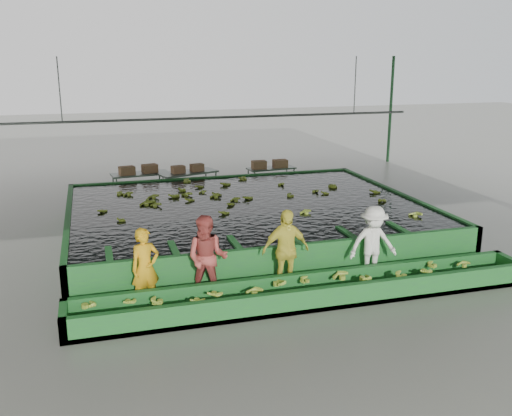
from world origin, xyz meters
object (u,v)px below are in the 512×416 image
object	(u,v)px
flotation_tank	(246,218)
worker_b	(207,258)
box_stack_right	(270,168)
worker_d	(373,243)
box_stack_mid	(188,172)
worker_a	(145,268)
packing_table_right	(271,178)
box_stack_left	(139,173)
worker_c	(285,250)
packing_table_mid	(188,185)
packing_table_left	(141,186)
sorting_trough	(311,291)

from	to	relation	value
flotation_tank	worker_b	xyz separation A→B (m)	(-2.03, -4.30, 0.47)
flotation_tank	box_stack_right	world-z (taller)	box_stack_right
box_stack_right	worker_d	bearing A→B (deg)	-93.21
box_stack_mid	worker_a	bearing A→B (deg)	-105.07
box_stack_mid	worker_b	bearing A→B (deg)	-97.13
worker_d	box_stack_mid	size ratio (longest dim) A/B	1.48
packing_table_right	box_stack_mid	xyz separation A→B (m)	(-3.35, -0.58, 0.55)
worker_b	box_stack_left	distance (m)	9.35
worker_c	worker_d	size ratio (longest dim) A/B	1.05
worker_c	packing_table_mid	xyz separation A→B (m)	(-0.60, 8.97, -0.44)
packing_table_left	box_stack_mid	size ratio (longest dim) A/B	1.72
worker_d	packing_table_mid	world-z (taller)	worker_d
worker_d	packing_table_left	bearing A→B (deg)	118.06
worker_b	packing_table_right	xyz separation A→B (m)	(4.47, 9.52, -0.50)
worker_b	worker_d	distance (m)	3.85
flotation_tank	box_stack_left	world-z (taller)	box_stack_left
packing_table_mid	box_stack_right	distance (m)	3.30
worker_d	sorting_trough	bearing A→B (deg)	-153.13
box_stack_left	worker_c	bearing A→B (deg)	-76.03
packing_table_left	packing_table_right	bearing A→B (deg)	1.25
worker_a	packing_table_right	bearing A→B (deg)	41.08
sorting_trough	worker_c	world-z (taller)	worker_c
sorting_trough	worker_d	size ratio (longest dim) A/B	5.71
worker_a	box_stack_left	size ratio (longest dim) A/B	1.23
packing_table_mid	packing_table_left	bearing A→B (deg)	165.06
worker_c	packing_table_right	xyz separation A→B (m)	(2.73, 9.52, -0.50)
worker_c	box_stack_right	distance (m)	9.81
worker_d	worker_a	bearing A→B (deg)	-176.89
box_stack_right	packing_table_right	bearing A→B (deg)	40.20
flotation_tank	packing_table_right	distance (m)	5.76
flotation_tank	box_stack_right	xyz separation A→B (m)	(2.35, 5.15, 0.39)
sorting_trough	packing_table_right	distance (m)	10.61
worker_d	worker_b	bearing A→B (deg)	-176.89
worker_a	box_stack_mid	size ratio (longest dim) A/B	1.41
worker_b	flotation_tank	bearing A→B (deg)	88.42
worker_b	box_stack_right	size ratio (longest dim) A/B	1.32
worker_a	box_stack_right	size ratio (longest dim) A/B	1.21
sorting_trough	worker_b	distance (m)	2.28
packing_table_mid	box_stack_left	distance (m)	1.81
worker_a	packing_table_right	world-z (taller)	worker_a
worker_d	box_stack_right	xyz separation A→B (m)	(0.53, 9.45, -0.04)
flotation_tank	packing_table_left	distance (m)	5.72
packing_table_mid	worker_b	bearing A→B (deg)	-97.18
worker_d	packing_table_mid	bearing A→B (deg)	109.97
worker_a	packing_table_left	bearing A→B (deg)	67.62
worker_a	worker_c	distance (m)	3.02
worker_c	flotation_tank	bearing A→B (deg)	82.72
packing_table_left	box_stack_right	xyz separation A→B (m)	(4.91, 0.03, 0.37)
packing_table_left	box_stack_mid	bearing A→B (deg)	-15.80
worker_a	packing_table_mid	distance (m)	9.30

